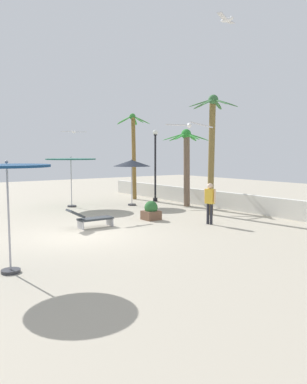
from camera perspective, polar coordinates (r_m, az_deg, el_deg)
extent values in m
plane|color=#B2A893|center=(14.20, -10.59, -6.41)|extent=(56.00, 56.00, 0.00)
cube|color=silver|center=(19.78, 14.10, -1.71)|extent=(25.20, 0.30, 0.90)
cylinder|color=#333338|center=(21.96, -3.21, -1.89)|extent=(0.48, 0.48, 0.08)
cylinder|color=#A5A5AD|center=(21.84, -3.23, 0.97)|extent=(0.05, 0.05, 2.28)
cone|color=black|center=(21.77, -3.25, 4.31)|extent=(2.14, 2.14, 0.36)
sphere|color=#99999E|center=(21.77, -3.25, 4.82)|extent=(0.08, 0.08, 0.08)
cylinder|color=#333338|center=(21.83, -12.04, -2.05)|extent=(0.49, 0.49, 0.08)
cylinder|color=#A5A5AD|center=(21.69, -12.11, 1.33)|extent=(0.05, 0.05, 2.66)
cylinder|color=#1E594C|center=(21.63, -12.18, 4.80)|extent=(2.72, 2.72, 0.06)
sphere|color=#99999E|center=(21.63, -12.19, 5.12)|extent=(0.08, 0.08, 0.08)
cylinder|color=#333338|center=(10.42, -20.44, -10.95)|extent=(0.48, 0.48, 0.08)
cylinder|color=#A5A5AD|center=(10.13, -20.70, -3.86)|extent=(0.05, 0.05, 2.69)
cylinder|color=navy|center=(10.00, -20.97, 3.65)|extent=(2.08, 2.08, 0.06)
sphere|color=#99999E|center=(10.00, -20.99, 4.19)|extent=(0.08, 0.08, 0.08)
cylinder|color=brown|center=(18.63, 8.59, 5.00)|extent=(0.36, 0.29, 5.48)
sphere|color=#376A3B|center=(18.74, 8.88, 13.40)|extent=(0.47, 0.47, 0.47)
ellipsoid|color=#376A3B|center=(18.24, 9.97, 13.09)|extent=(1.17, 0.40, 0.43)
ellipsoid|color=#376A3B|center=(18.77, 10.74, 12.87)|extent=(0.91, 1.01, 0.43)
ellipsoid|color=#376A3B|center=(19.28, 9.48, 12.70)|extent=(0.68, 1.13, 0.43)
ellipsoid|color=#376A3B|center=(19.07, 7.35, 12.81)|extent=(1.17, 0.40, 0.43)
ellipsoid|color=#376A3B|center=(18.60, 7.02, 12.99)|extent=(0.78, 1.09, 0.43)
ellipsoid|color=#376A3B|center=(18.17, 8.15, 13.15)|extent=(0.64, 1.14, 0.43)
cylinder|color=brown|center=(21.46, 4.95, 3.21)|extent=(0.42, 0.34, 4.03)
sphere|color=#2B872F|center=(21.52, 4.87, 8.58)|extent=(0.55, 0.55, 0.55)
ellipsoid|color=#2B872F|center=(20.95, 5.83, 8.23)|extent=(1.31, 0.41, 0.46)
ellipsoid|color=#2B872F|center=(21.70, 6.59, 8.14)|extent=(0.73, 1.26, 0.46)
ellipsoid|color=#2B872F|center=(22.12, 5.65, 8.10)|extent=(0.68, 1.27, 0.46)
ellipsoid|color=#2B872F|center=(21.97, 3.57, 8.14)|extent=(1.31, 0.36, 0.46)
ellipsoid|color=#2B872F|center=(21.42, 3.09, 8.20)|extent=(0.85, 1.21, 0.46)
ellipsoid|color=#2B872F|center=(20.93, 4.02, 8.25)|extent=(0.66, 1.28, 0.46)
cylinder|color=brown|center=(24.78, -2.93, 5.04)|extent=(0.40, 0.25, 5.30)
sphere|color=#338231|center=(25.01, -3.15, 11.12)|extent=(0.41, 0.41, 0.41)
ellipsoid|color=#338231|center=(24.50, -2.31, 10.74)|extent=(1.14, 0.24, 0.55)
ellipsoid|color=#338231|center=(25.10, -1.76, 10.63)|extent=(0.62, 1.12, 0.55)
ellipsoid|color=#338231|center=(25.58, -2.83, 10.53)|extent=(0.93, 0.95, 0.55)
ellipsoid|color=#338231|center=(25.29, -4.36, 10.58)|extent=(1.09, 0.70, 0.55)
ellipsoid|color=#338231|center=(24.60, -4.22, 10.71)|extent=(0.36, 1.15, 0.55)
cylinder|color=black|center=(23.79, 0.26, -1.13)|extent=(0.28, 0.28, 0.20)
cylinder|color=black|center=(23.64, 0.27, 3.53)|extent=(0.12, 0.12, 4.08)
cylinder|color=black|center=(23.64, 0.27, 8.48)|extent=(0.22, 0.22, 0.06)
sphere|color=white|center=(23.65, 0.27, 8.85)|extent=(0.31, 0.31, 0.31)
cube|color=#B7B7BC|center=(15.94, -6.51, -4.36)|extent=(0.55, 0.05, 0.35)
cube|color=#B7B7BC|center=(15.38, -10.78, -4.80)|extent=(0.55, 0.05, 0.35)
cube|color=#33383D|center=(15.62, -8.61, -3.95)|extent=(0.57, 1.41, 0.08)
cube|color=#33383D|center=(15.22, -11.50, -3.16)|extent=(0.56, 0.62, 0.37)
cylinder|color=#26262D|center=(16.30, 8.09, -3.22)|extent=(0.12, 0.12, 0.87)
cylinder|color=#26262D|center=(16.22, 8.57, -3.27)|extent=(0.12, 0.12, 0.87)
cube|color=gold|center=(16.16, 8.37, -0.63)|extent=(0.41, 0.32, 0.62)
sphere|color=beige|center=(16.12, 8.39, 0.88)|extent=(0.24, 0.24, 0.24)
cylinder|color=beige|center=(16.28, 7.65, -0.46)|extent=(0.08, 0.08, 0.56)
cylinder|color=beige|center=(16.04, 9.10, -0.58)|extent=(0.08, 0.08, 0.56)
ellipsoid|color=white|center=(9.74, 5.34, 9.81)|extent=(0.32, 0.30, 0.12)
sphere|color=white|center=(9.92, 5.32, 9.91)|extent=(0.10, 0.10, 0.10)
cube|color=silver|center=(9.75, 3.57, 9.94)|extent=(0.49, 0.54, 0.05)
cube|color=silver|center=(9.75, 7.10, 9.90)|extent=(0.48, 0.53, 0.17)
ellipsoid|color=white|center=(11.98, 10.74, 23.81)|extent=(0.34, 0.23, 0.12)
sphere|color=white|center=(11.93, 11.58, 24.03)|extent=(0.10, 0.10, 0.10)
cube|color=silver|center=(12.22, 11.23, 23.54)|extent=(0.32, 0.53, 0.09)
cube|color=silver|center=(11.76, 10.23, 24.28)|extent=(0.32, 0.53, 0.10)
ellipsoid|color=white|center=(19.61, -11.73, 8.72)|extent=(0.33, 0.14, 0.12)
sphere|color=white|center=(19.76, -11.96, 8.78)|extent=(0.10, 0.10, 0.10)
cube|color=silver|center=(19.46, -12.61, 8.78)|extent=(0.18, 0.68, 0.06)
cube|color=silver|center=(19.76, -10.86, 8.77)|extent=(0.18, 0.68, 0.04)
cube|color=brown|center=(17.23, -0.36, -3.47)|extent=(0.70, 0.70, 0.40)
sphere|color=#2D6B33|center=(17.18, -0.36, -2.32)|extent=(0.60, 0.60, 0.60)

